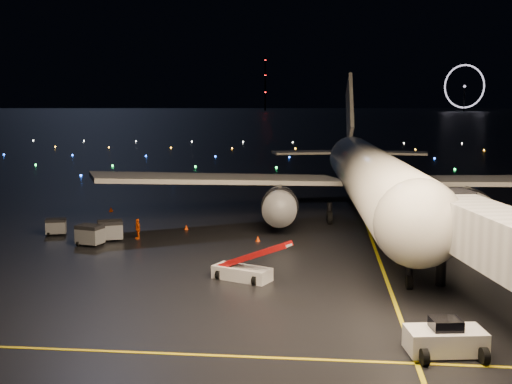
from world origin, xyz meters
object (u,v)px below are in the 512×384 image
airliner (369,144)px  crew_c (138,229)px  pushback_tug (445,336)px  baggage_cart_0 (110,231)px  baggage_cart_1 (90,235)px  belt_loader (242,259)px  baggage_cart_2 (56,227)px

airliner → crew_c: (-21.30, -11.14, -7.10)m
pushback_tug → crew_c: crew_c is taller
baggage_cart_0 → baggage_cart_1: 2.32m
airliner → baggage_cart_1: airliner is taller
airliner → crew_c: 25.06m
belt_loader → baggage_cart_0: belt_loader is taller
airliner → crew_c: airliner is taller
pushback_tug → baggage_cart_1: (-25.98, 21.36, -0.00)m
baggage_cart_0 → baggage_cart_2: (-5.84, 1.96, -0.15)m
belt_loader → baggage_cart_1: 17.06m
crew_c → baggage_cart_1: (-3.33, -3.08, -0.03)m
airliner → baggage_cart_2: (-29.35, -10.24, -7.27)m
baggage_cart_0 → baggage_cart_2: size_ratio=1.19×
airliner → baggage_cart_0: 27.42m
belt_loader → baggage_cart_2: size_ratio=3.37×
baggage_cart_1 → baggage_cart_2: baggage_cart_1 is taller
airliner → belt_loader: 26.41m
belt_loader → airliner: bearing=90.5°
pushback_tug → baggage_cart_0: bearing=128.3°
crew_c → baggage_cart_0: size_ratio=0.87×
airliner → baggage_cart_0: size_ratio=26.43×
belt_loader → baggage_cart_2: bearing=169.5°
pushback_tug → crew_c: (-22.65, 24.45, 0.03)m
pushback_tug → baggage_cart_1: size_ratio=1.79×
belt_loader → crew_c: (-11.03, 12.29, -0.53)m
baggage_cart_0 → crew_c: bearing=3.4°
pushback_tug → baggage_cart_1: 33.63m
airliner → belt_loader: airliner is taller
pushback_tug → belt_loader: 16.83m
baggage_cart_1 → airliner: bearing=45.3°
airliner → pushback_tug: airliner is taller
baggage_cart_1 → crew_c: bearing=58.1°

